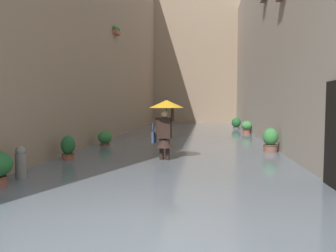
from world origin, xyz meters
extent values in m
plane|color=slate|center=(0.00, -11.74, 0.00)|extent=(60.00, 60.00, 0.00)
cube|color=slate|center=(0.00, -11.74, 0.08)|extent=(7.61, 29.48, 0.17)
cube|color=#A89989|center=(-4.31, -11.74, 4.69)|extent=(1.80, 27.48, 9.38)
cube|color=gray|center=(4.31, -11.74, 5.87)|extent=(1.80, 27.48, 11.74)
cube|color=#9E563D|center=(3.31, -11.70, 5.15)|extent=(0.20, 0.70, 0.18)
ellipsoid|color=#387F3D|center=(3.31, -11.70, 5.31)|extent=(0.28, 0.76, 0.24)
cube|color=gray|center=(0.00, -24.38, 5.47)|extent=(10.41, 1.80, 10.95)
cube|color=black|center=(0.29, -5.52, 0.05)|extent=(0.14, 0.25, 0.10)
cylinder|color=black|center=(0.29, -5.52, 0.44)|extent=(0.13, 0.13, 0.68)
cube|color=black|center=(0.11, -5.50, 0.05)|extent=(0.14, 0.25, 0.10)
cylinder|color=black|center=(0.11, -5.50, 0.44)|extent=(0.13, 0.13, 0.68)
cube|color=black|center=(0.20, -5.51, 1.07)|extent=(0.41, 0.27, 0.58)
cone|color=black|center=(0.20, -5.51, 0.66)|extent=(0.56, 0.56, 0.28)
sphere|color=#DBB293|center=(0.20, -5.51, 1.47)|extent=(0.21, 0.21, 0.21)
cylinder|color=black|center=(-0.03, -5.48, 1.48)|extent=(0.09, 0.09, 0.44)
cylinder|color=black|center=(0.43, -5.54, 1.12)|extent=(0.09, 0.09, 0.48)
cylinder|color=black|center=(0.14, -5.50, 1.56)|extent=(0.02, 0.02, 0.39)
cone|color=gold|center=(0.14, -5.50, 1.76)|extent=(0.99, 0.99, 0.22)
cylinder|color=black|center=(0.14, -5.50, 1.90)|extent=(0.01, 0.01, 0.08)
cube|color=#334766|center=(0.51, -5.53, 0.80)|extent=(0.10, 0.29, 0.32)
torus|color=#334766|center=(0.51, -5.53, 1.08)|extent=(0.06, 0.30, 0.30)
cylinder|color=brown|center=(-3.08, -7.37, 0.20)|extent=(0.43, 0.43, 0.40)
torus|color=brown|center=(-3.08, -7.37, 0.40)|extent=(0.47, 0.47, 0.04)
ellipsoid|color=#387F3D|center=(-3.08, -7.37, 0.68)|extent=(0.50, 0.50, 0.56)
cylinder|color=brown|center=(2.87, -8.35, 0.12)|extent=(0.36, 0.36, 0.25)
torus|color=brown|center=(2.87, -8.35, 0.25)|extent=(0.39, 0.39, 0.04)
ellipsoid|color=#387F3D|center=(2.87, -8.35, 0.49)|extent=(0.54, 0.54, 0.49)
cylinder|color=brown|center=(-3.14, -14.32, 0.17)|extent=(0.40, 0.40, 0.35)
torus|color=brown|center=(-3.14, -14.32, 0.35)|extent=(0.44, 0.44, 0.04)
ellipsoid|color=#428947|center=(-3.14, -14.32, 0.59)|extent=(0.58, 0.58, 0.49)
cylinder|color=brown|center=(2.97, -5.27, 0.15)|extent=(0.34, 0.34, 0.31)
torus|color=brown|center=(2.97, -5.27, 0.31)|extent=(0.38, 0.38, 0.04)
ellipsoid|color=#23602D|center=(2.97, -5.27, 0.58)|extent=(0.41, 0.41, 0.54)
cylinder|color=#66605B|center=(-2.87, -17.44, 0.13)|extent=(0.41, 0.41, 0.27)
torus|color=#56524E|center=(-2.87, -17.44, 0.27)|extent=(0.45, 0.45, 0.04)
ellipsoid|color=#23602D|center=(-2.87, -17.44, 0.57)|extent=(0.58, 0.58, 0.61)
cylinder|color=gray|center=(2.96, -2.86, 0.35)|extent=(0.24, 0.24, 0.70)
sphere|color=gray|center=(2.96, -2.86, 0.75)|extent=(0.21, 0.21, 0.21)
camera|label=1|loc=(-0.98, 3.60, 1.76)|focal=34.74mm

